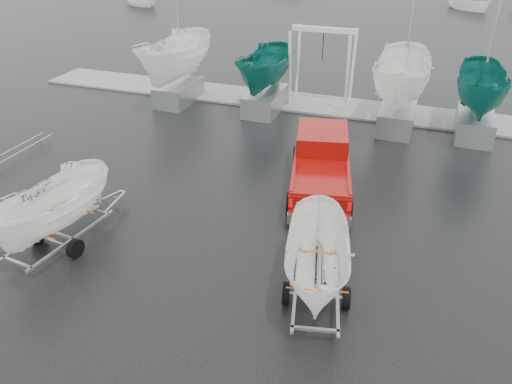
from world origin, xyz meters
name	(u,v)px	position (x,y,z in m)	size (l,w,h in m)	color
ground_plane	(184,224)	(0.00, 0.00, 0.00)	(120.00, 120.00, 0.00)	black
dock	(290,101)	(0.00, 13.00, 0.05)	(30.00, 3.00, 0.12)	gray
pickup_truck	(321,161)	(3.72, 4.19, 1.04)	(3.26, 6.32, 2.00)	maroon
trailer_hitched	(322,215)	(5.09, -2.18, 2.72)	(2.03, 3.77, 5.02)	#9A9CA2
trailer_parked	(44,168)	(-3.03, -2.44, 2.78)	(1.95, 3.72, 5.12)	#9A9CA2
boat_hoist	(322,56)	(1.67, 13.00, 2.67)	(3.30, 2.18, 4.12)	silver
keelboat_0	(174,27)	(-5.74, 11.00, 4.00)	(2.52, 3.20, 10.69)	#9A9CA2
keelboat_1	(266,48)	(-0.82, 11.20, 3.31)	(2.12, 3.20, 6.72)	#9A9CA2
keelboat_2	(408,43)	(5.89, 11.00, 4.11)	(2.58, 3.20, 10.75)	#9A9CA2
keelboat_3	(488,63)	(9.38, 11.30, 3.41)	(2.17, 3.20, 10.33)	#9A9CA2
moored_boat_0	(139,5)	(-24.69, 38.38, 0.01)	(2.96, 2.94, 10.83)	white
moored_boat_2	(467,10)	(9.77, 47.48, 0.01)	(2.89, 2.89, 10.69)	white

